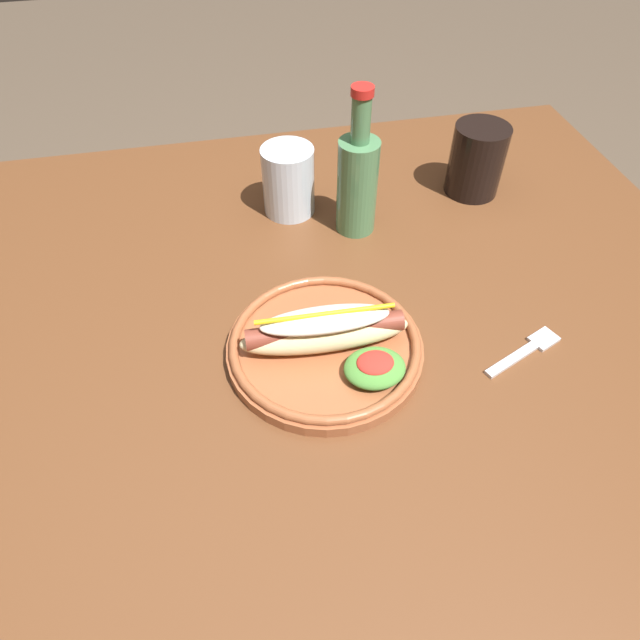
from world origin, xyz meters
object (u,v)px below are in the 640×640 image
object	(u,v)px
hot_dog_plate	(327,343)
glass_bottle	(357,180)
fork	(527,350)
soda_cup	(477,160)
water_cup	(288,181)

from	to	relation	value
hot_dog_plate	glass_bottle	world-z (taller)	glass_bottle
fork	soda_cup	distance (m)	0.36
fork	water_cup	xyz separation A→B (m)	(-0.24, 0.36, 0.05)
hot_dog_plate	glass_bottle	distance (m)	0.27
hot_dog_plate	soda_cup	world-z (taller)	soda_cup
hot_dog_plate	soda_cup	size ratio (longest dim) A/B	2.13
fork	water_cup	bearing A→B (deg)	101.29
glass_bottle	water_cup	bearing A→B (deg)	144.47
hot_dog_plate	glass_bottle	xyz separation A→B (m)	(0.10, 0.25, 0.06)
glass_bottle	hot_dog_plate	bearing A→B (deg)	-111.80
fork	soda_cup	bearing A→B (deg)	56.42
hot_dog_plate	water_cup	distance (m)	0.32
hot_dog_plate	water_cup	xyz separation A→B (m)	(0.01, 0.31, 0.03)
soda_cup	fork	bearing A→B (deg)	-100.72
soda_cup	hot_dog_plate	bearing A→B (deg)	-135.98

